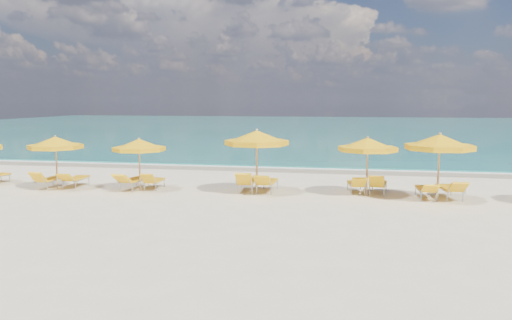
# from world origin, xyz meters

# --- Properties ---
(ground_plane) EXTENTS (120.00, 120.00, 0.00)m
(ground_plane) POSITION_xyz_m (0.00, 0.00, 0.00)
(ground_plane) COLOR beige
(ocean) EXTENTS (120.00, 80.00, 0.30)m
(ocean) POSITION_xyz_m (0.00, 48.00, 0.00)
(ocean) COLOR #136B61
(ocean) RESTS_ON ground
(wet_sand_band) EXTENTS (120.00, 2.60, 0.01)m
(wet_sand_band) POSITION_xyz_m (0.00, 7.40, 0.00)
(wet_sand_band) COLOR tan
(wet_sand_band) RESTS_ON ground
(foam_line) EXTENTS (120.00, 1.20, 0.03)m
(foam_line) POSITION_xyz_m (0.00, 8.20, 0.00)
(foam_line) COLOR white
(foam_line) RESTS_ON ground
(whitecap_near) EXTENTS (14.00, 0.36, 0.05)m
(whitecap_near) POSITION_xyz_m (-6.00, 17.00, 0.00)
(whitecap_near) COLOR white
(whitecap_near) RESTS_ON ground
(whitecap_far) EXTENTS (18.00, 0.30, 0.05)m
(whitecap_far) POSITION_xyz_m (8.00, 24.00, 0.00)
(whitecap_far) COLOR white
(whitecap_far) RESTS_ON ground
(umbrella_1) EXTENTS (2.99, 2.99, 2.29)m
(umbrella_1) POSITION_xyz_m (-8.19, -0.39, 1.95)
(umbrella_1) COLOR tan
(umbrella_1) RESTS_ON ground
(umbrella_2) EXTENTS (2.77, 2.77, 2.21)m
(umbrella_2) POSITION_xyz_m (-4.62, -0.05, 1.88)
(umbrella_2) COLOR tan
(umbrella_2) RESTS_ON ground
(umbrella_3) EXTENTS (3.01, 3.01, 2.61)m
(umbrella_3) POSITION_xyz_m (0.27, 0.25, 2.22)
(umbrella_3) COLOR tan
(umbrella_3) RESTS_ON ground
(umbrella_4) EXTENTS (2.68, 2.68, 2.35)m
(umbrella_4) POSITION_xyz_m (4.61, 0.54, 2.01)
(umbrella_4) COLOR tan
(umbrella_4) RESTS_ON ground
(umbrella_5) EXTENTS (3.18, 3.18, 2.56)m
(umbrella_5) POSITION_xyz_m (7.18, -0.00, 2.19)
(umbrella_5) COLOR tan
(umbrella_5) RESTS_ON ground
(lounger_1_left) EXTENTS (0.63, 1.76, 0.85)m
(lounger_1_left) POSITION_xyz_m (-8.67, -0.23, 0.22)
(lounger_1_left) COLOR #A5A8AD
(lounger_1_left) RESTS_ON ground
(lounger_1_right) EXTENTS (0.70, 1.90, 0.76)m
(lounger_1_right) POSITION_xyz_m (-7.70, 0.20, 0.22)
(lounger_1_right) COLOR #A5A8AD
(lounger_1_right) RESTS_ON ground
(lounger_2_left) EXTENTS (0.88, 2.03, 0.83)m
(lounger_2_left) POSITION_xyz_m (-5.00, 0.16, 0.24)
(lounger_2_left) COLOR #A5A8AD
(lounger_2_left) RESTS_ON ground
(lounger_2_right) EXTENTS (0.63, 1.63, 0.79)m
(lounger_2_right) POSITION_xyz_m (-4.19, 0.43, 0.21)
(lounger_2_right) COLOR #A5A8AD
(lounger_2_right) RESTS_ON ground
(lounger_3_left) EXTENTS (0.85, 2.00, 0.95)m
(lounger_3_left) POSITION_xyz_m (-0.23, 0.56, 0.25)
(lounger_3_left) COLOR #A5A8AD
(lounger_3_left) RESTS_ON ground
(lounger_3_right) EXTENTS (0.75, 2.00, 0.87)m
(lounger_3_right) POSITION_xyz_m (0.62, 0.66, 0.24)
(lounger_3_right) COLOR #A5A8AD
(lounger_3_right) RESTS_ON ground
(lounger_4_left) EXTENTS (0.81, 1.82, 0.81)m
(lounger_4_left) POSITION_xyz_m (4.21, 1.08, 0.22)
(lounger_4_left) COLOR #A5A8AD
(lounger_4_left) RESTS_ON ground
(lounger_4_right) EXTENTS (0.84, 1.84, 0.89)m
(lounger_4_right) POSITION_xyz_m (5.08, 1.14, 0.23)
(lounger_4_right) COLOR #A5A8AD
(lounger_4_right) RESTS_ON ground
(lounger_5_left) EXTENTS (0.69, 1.85, 0.74)m
(lounger_5_left) POSITION_xyz_m (6.82, 0.41, 0.22)
(lounger_5_left) COLOR #A5A8AD
(lounger_5_left) RESTS_ON ground
(lounger_5_right) EXTENTS (0.92, 2.01, 0.85)m
(lounger_5_right) POSITION_xyz_m (7.71, 0.58, 0.24)
(lounger_5_right) COLOR #A5A8AD
(lounger_5_right) RESTS_ON ground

